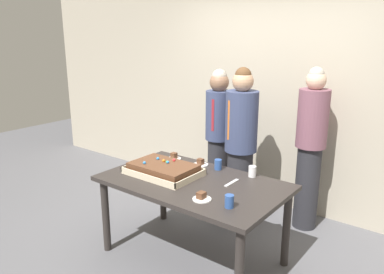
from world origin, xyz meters
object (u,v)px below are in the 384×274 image
Objects in this scene: cake_server_utensil at (232,183)px; person_green_shirt_behind at (218,136)px; party_table at (193,190)px; person_striped_tie_right at (241,145)px; person_serving_front at (310,147)px; drink_cup_middle at (229,201)px; drink_cup_far_end at (218,165)px; plated_slice_far_left at (202,197)px; drink_cup_nearest at (252,171)px; plated_slice_near_right at (201,163)px; sheet_cake at (163,169)px; plated_slice_near_left at (174,157)px.

person_green_shirt_behind is at bearing 129.62° from cake_server_utensil.
party_table is 0.90m from person_striped_tie_right.
person_green_shirt_behind is (-1.04, -0.16, -0.02)m from person_serving_front.
drink_cup_middle and drink_cup_far_end have the same top height.
plated_slice_far_left is 1.50× the size of drink_cup_middle.
cake_server_utensil is at bearing 27.79° from party_table.
person_serving_front is at bearing 73.95° from drink_cup_nearest.
cake_server_utensil is (0.01, 0.43, -0.02)m from plated_slice_far_left.
plated_slice_near_right is 0.09× the size of person_green_shirt_behind.
party_table is 0.99× the size of person_green_shirt_behind.
plated_slice_near_right is at bearing -7.07° from person_serving_front.
cake_server_utensil is 1.10m from person_serving_front.
person_serving_front is at bearing 63.71° from party_table.
sheet_cake is 0.53m from drink_cup_far_end.
plated_slice_near_left is 0.09× the size of person_striped_tie_right.
drink_cup_nearest reaches higher than cake_server_utensil.
person_serving_front is (0.60, 1.21, 0.23)m from party_table.
plated_slice_near_left is 0.72m from person_striped_tie_right.
person_striped_tie_right is (-0.03, 0.87, 0.21)m from party_table.
cake_server_utensil is 0.79m from person_striped_tie_right.
plated_slice_near_left is (-0.52, 0.35, 0.11)m from party_table.
drink_cup_middle reaches higher than plated_slice_near_left.
plated_slice_far_left is 0.25m from drink_cup_middle.
plated_slice_near_left is at bearing 117.48° from sheet_cake.
person_green_shirt_behind is at bearing 83.29° from plated_slice_near_left.
drink_cup_nearest is (0.69, 0.45, 0.00)m from sheet_cake.
party_table is 16.27× the size of drink_cup_far_end.
sheet_cake is 0.39× the size of person_striped_tie_right.
plated_slice_far_left is 0.09× the size of person_striped_tie_right.
person_serving_front is (1.12, 0.86, 0.12)m from plated_slice_near_left.
cake_server_utensil is at bearing 42.66° from person_striped_tie_right.
person_green_shirt_behind reaches higher than party_table.
person_green_shirt_behind is (-0.25, 0.68, 0.09)m from plated_slice_near_right.
drink_cup_nearest is 0.26m from cake_server_utensil.
drink_cup_far_end reaches higher than plated_slice_far_left.
drink_cup_middle is 0.06× the size of person_green_shirt_behind.
cake_server_utensil is (0.49, -0.21, -0.02)m from plated_slice_near_right.
drink_cup_far_end is at bearing 129.66° from drink_cup_middle.
plated_slice_near_left is (-0.20, 0.39, -0.03)m from sheet_cake.
person_green_shirt_behind is (-0.74, 0.90, 0.11)m from cake_server_utensil.
drink_cup_far_end is (-0.53, 0.63, 0.00)m from drink_cup_middle.
drink_cup_far_end is at bearing 113.28° from plated_slice_far_left.
plated_slice_near_left reaches higher than cake_server_utensil.
drink_cup_nearest is at bearing 5.35° from drink_cup_far_end.
party_table is 0.43m from plated_slice_near_right.
party_table is 0.42m from plated_slice_far_left.
cake_server_utensil is at bearing 20.52° from person_serving_front.
party_table is 0.40m from drink_cup_far_end.
plated_slice_near_left is 1.50× the size of drink_cup_nearest.
sheet_cake reaches higher than plated_slice_near_right.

